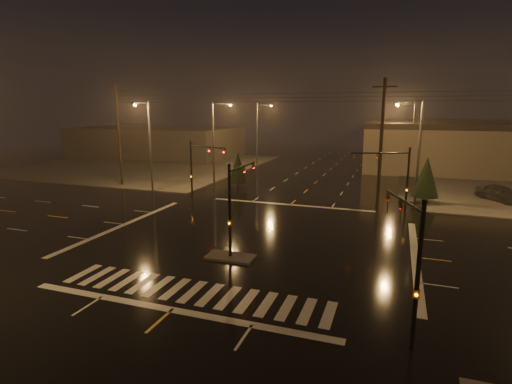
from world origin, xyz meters
TOP-DOWN VIEW (x-y plane):
  - ground at (0.00, 0.00)m, footprint 140.00×140.00m
  - sidewalk_nw at (-30.00, 30.00)m, footprint 36.00×36.00m
  - median_island at (0.00, -4.00)m, footprint 3.00×1.60m
  - crosswalk at (0.00, -9.00)m, footprint 15.00×2.60m
  - stop_bar_near at (0.00, -11.00)m, footprint 16.00×0.50m
  - stop_bar_far at (0.00, 11.00)m, footprint 16.00×0.50m
  - commercial_block at (-35.00, 42.00)m, footprint 30.00×18.00m
  - signal_mast_median at (0.00, -3.07)m, footprint 0.25×4.59m
  - signal_mast_ne at (9.50, 10.14)m, footprint 4.84×1.86m
  - signal_mast_nw at (-9.50, 10.14)m, footprint 4.84×1.86m
  - signal_mast_se at (10.23, -9.75)m, footprint 1.55×3.87m
  - streetlight_1 at (-11.18, 18.00)m, footprint 2.77×0.32m
  - streetlight_2 at (-11.18, 34.00)m, footprint 2.77×0.32m
  - streetlight_3 at (11.18, 16.00)m, footprint 2.77×0.32m
  - streetlight_4 at (11.18, 36.00)m, footprint 2.77×0.32m
  - streetlight_5 at (-16.00, 11.18)m, footprint 0.32×2.77m
  - utility_pole_0 at (-22.00, 14.00)m, footprint 2.20×0.32m
  - utility_pole_1 at (8.00, 14.00)m, footprint 2.20×0.32m
  - conifer_0 at (12.35, 15.92)m, footprint 2.53×2.53m
  - conifer_3 at (-7.89, 16.92)m, footprint 2.27×2.27m
  - car_parked at (19.58, 19.32)m, footprint 4.52×5.31m

SIDE VIEW (x-z plane):
  - ground at x=0.00m, z-range 0.00..0.00m
  - crosswalk at x=0.00m, z-range 0.00..0.01m
  - stop_bar_near at x=0.00m, z-range 0.00..0.01m
  - stop_bar_far at x=0.00m, z-range 0.00..0.01m
  - sidewalk_nw at x=-30.00m, z-range 0.00..0.12m
  - median_island at x=0.00m, z-range 0.00..0.15m
  - car_parked at x=19.58m, z-range 0.00..1.72m
  - conifer_3 at x=-7.89m, z-range 0.35..4.60m
  - conifer_0 at x=12.35m, z-range 0.35..5.00m
  - commercial_block at x=-35.00m, z-range 0.00..5.60m
  - signal_mast_se at x=10.23m, z-range 0.71..6.71m
  - signal_mast_median at x=0.00m, z-range 0.75..6.75m
  - signal_mast_ne at x=9.50m, z-range 0.79..6.79m
  - signal_mast_nw at x=-9.50m, z-range 0.79..6.79m
  - streetlight_1 at x=-11.18m, z-range 0.80..10.80m
  - streetlight_2 at x=-11.18m, z-range 0.80..10.80m
  - streetlight_3 at x=11.18m, z-range 0.80..10.80m
  - streetlight_4 at x=11.18m, z-range 0.80..10.80m
  - streetlight_5 at x=-16.00m, z-range 0.80..10.80m
  - utility_pole_0 at x=-22.00m, z-range 0.13..12.13m
  - utility_pole_1 at x=8.00m, z-range 0.13..12.13m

